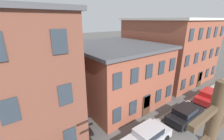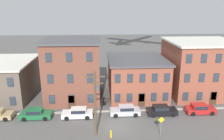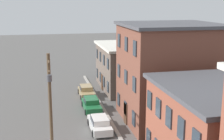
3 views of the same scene
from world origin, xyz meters
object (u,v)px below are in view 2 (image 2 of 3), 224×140
(caution_sign, at_px, (161,123))
(fire_hydrant, at_px, (111,134))
(car_red, at_px, (200,108))
(utility_pole, at_px, (95,101))
(car_black, at_px, (161,110))
(car_green, at_px, (35,113))
(car_white, at_px, (78,113))
(car_silver, at_px, (125,110))

(caution_sign, xyz_separation_m, fire_hydrant, (-6.17, -0.03, -1.26))
(car_red, distance_m, utility_pole, 16.73)
(car_black, xyz_separation_m, utility_pole, (-9.63, -4.76, 3.90))
(car_black, xyz_separation_m, car_red, (5.90, 0.10, 0.00))
(car_green, height_order, car_white, same)
(car_green, height_order, utility_pole, utility_pole)
(car_black, bearing_deg, car_red, 0.98)
(car_red, bearing_deg, fire_hydrant, -158.04)
(caution_sign, bearing_deg, car_white, 153.46)
(car_red, height_order, fire_hydrant, car_red)
(car_white, relative_size, caution_sign, 1.67)
(car_white, relative_size, car_red, 1.00)
(car_silver, bearing_deg, car_green, -178.94)
(car_silver, height_order, utility_pole, utility_pole)
(car_silver, distance_m, caution_sign, 6.84)
(car_green, relative_size, caution_sign, 1.67)
(car_silver, xyz_separation_m, fire_hydrant, (-2.49, -5.70, -0.27))
(car_black, distance_m, car_red, 5.90)
(fire_hydrant, bearing_deg, car_green, 152.57)
(car_red, bearing_deg, car_green, -179.84)
(car_green, distance_m, utility_pole, 10.67)
(car_red, relative_size, caution_sign, 1.67)
(car_red, bearing_deg, car_white, -179.43)
(car_silver, bearing_deg, caution_sign, -56.99)
(caution_sign, height_order, fire_hydrant, caution_sign)
(caution_sign, xyz_separation_m, utility_pole, (-7.99, 0.63, 2.91))
(car_white, xyz_separation_m, car_silver, (6.96, 0.35, 0.00))
(car_black, distance_m, utility_pole, 11.43)
(car_white, relative_size, car_black, 1.00)
(car_black, bearing_deg, car_white, -179.63)
(car_silver, height_order, fire_hydrant, car_silver)
(car_green, relative_size, car_white, 1.00)
(car_black, height_order, utility_pole, utility_pole)
(fire_hydrant, bearing_deg, car_red, 21.96)
(car_silver, distance_m, car_red, 11.22)
(caution_sign, distance_m, utility_pole, 8.53)
(utility_pole, height_order, fire_hydrant, utility_pole)
(caution_sign, relative_size, utility_pole, 0.32)
(car_silver, xyz_separation_m, car_red, (11.22, -0.17, 0.00))
(car_green, height_order, caution_sign, caution_sign)
(utility_pole, bearing_deg, car_green, 151.12)
(car_green, xyz_separation_m, car_white, (6.04, -0.11, 0.00))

